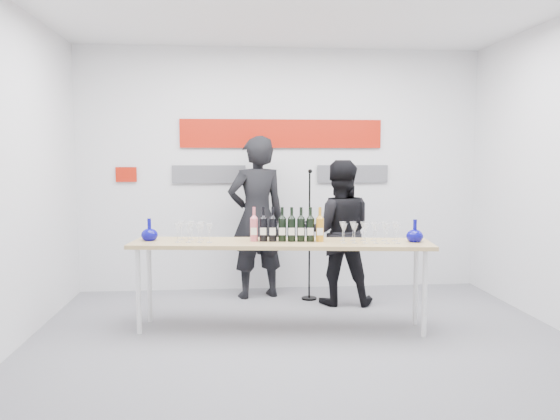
{
  "coord_description": "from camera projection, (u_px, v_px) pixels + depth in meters",
  "views": [
    {
      "loc": [
        -0.63,
        -4.81,
        1.66
      ],
      "look_at": [
        -0.16,
        0.43,
        1.15
      ],
      "focal_mm": 35.0,
      "sensor_mm": 36.0,
      "label": 1
    }
  ],
  "objects": [
    {
      "name": "ground",
      "position": [
        302.0,
        339.0,
        4.98
      ],
      "size": [
        5.0,
        5.0,
        0.0
      ],
      "primitive_type": "plane",
      "color": "slate",
      "rests_on": "ground"
    },
    {
      "name": "back_wall",
      "position": [
        281.0,
        170.0,
        6.82
      ],
      "size": [
        5.0,
        0.04,
        3.0
      ],
      "primitive_type": "cube",
      "color": "silver",
      "rests_on": "ground"
    },
    {
      "name": "signage",
      "position": [
        277.0,
        145.0,
        6.75
      ],
      "size": [
        3.38,
        0.02,
        0.79
      ],
      "color": "#AC1607",
      "rests_on": "back_wall"
    },
    {
      "name": "tasting_table",
      "position": [
        281.0,
        248.0,
        5.22
      ],
      "size": [
        2.9,
        0.92,
        0.86
      ],
      "rotation": [
        0.0,
        0.0,
        -0.12
      ],
      "color": "tan",
      "rests_on": "ground"
    },
    {
      "name": "wine_bottles",
      "position": [
        287.0,
        224.0,
        5.21
      ],
      "size": [
        0.71,
        0.16,
        0.33
      ],
      "rotation": [
        0.0,
        0.0,
        -0.12
      ],
      "color": "#CC5966",
      "rests_on": "tasting_table"
    },
    {
      "name": "decanter_left",
      "position": [
        149.0,
        229.0,
        5.27
      ],
      "size": [
        0.16,
        0.16,
        0.21
      ],
      "primitive_type": null,
      "color": "#080782",
      "rests_on": "tasting_table"
    },
    {
      "name": "decanter_right",
      "position": [
        415.0,
        231.0,
        5.19
      ],
      "size": [
        0.16,
        0.16,
        0.21
      ],
      "primitive_type": null,
      "color": "#080782",
      "rests_on": "tasting_table"
    },
    {
      "name": "glasses_left",
      "position": [
        193.0,
        232.0,
        5.22
      ],
      "size": [
        0.36,
        0.26,
        0.18
      ],
      "color": "silver",
      "rests_on": "tasting_table"
    },
    {
      "name": "glasses_right",
      "position": [
        370.0,
        232.0,
        5.17
      ],
      "size": [
        0.58,
        0.28,
        0.18
      ],
      "color": "silver",
      "rests_on": "tasting_table"
    },
    {
      "name": "presenter_left",
      "position": [
        256.0,
        217.0,
        6.42
      ],
      "size": [
        0.79,
        0.63,
        1.9
      ],
      "primitive_type": "imported",
      "rotation": [
        0.0,
        0.0,
        3.42
      ],
      "color": "black",
      "rests_on": "ground"
    },
    {
      "name": "presenter_right",
      "position": [
        339.0,
        232.0,
        6.15
      ],
      "size": [
        0.86,
        0.71,
        1.63
      ],
      "primitive_type": "imported",
      "rotation": [
        0.0,
        0.0,
        3.02
      ],
      "color": "black",
      "rests_on": "ground"
    },
    {
      "name": "mic_stand",
      "position": [
        309.0,
        260.0,
        6.35
      ],
      "size": [
        0.18,
        0.18,
        1.52
      ],
      "rotation": [
        0.0,
        0.0,
        -0.36
      ],
      "color": "black",
      "rests_on": "ground"
    }
  ]
}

